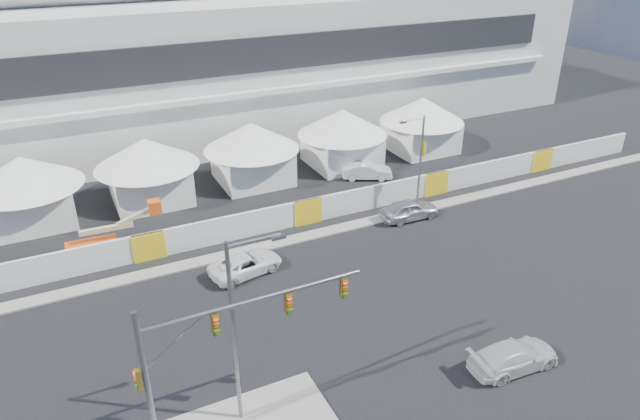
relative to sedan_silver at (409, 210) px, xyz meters
name	(u,v)px	position (x,y,z in m)	size (l,w,h in m)	color
ground	(320,362)	(-13.43, -11.66, -0.80)	(160.00, 160.00, 0.00)	black
far_curb	(468,198)	(6.57, 0.84, -0.74)	(80.00, 1.20, 0.12)	gray
stadium	(226,38)	(-4.72, 29.85, 8.65)	(80.00, 24.80, 21.98)	silver
tent_row	(201,156)	(-12.93, 12.34, 2.35)	(53.40, 8.40, 5.40)	white
hoarding_fence	(308,211)	(-7.43, 2.84, 0.20)	(70.00, 0.25, 2.00)	silver
scaffold_tower	(516,49)	(32.57, 24.34, 5.20)	(4.40, 4.40, 12.00)	#595B60
sedan_silver	(409,210)	(0.00, 0.00, 0.00)	(4.69, 1.89, 1.60)	silver
pickup_curb	(246,264)	(-14.07, -1.78, -0.11)	(4.96, 2.29, 1.38)	white
pickup_near	(514,356)	(-4.54, -16.38, -0.07)	(5.01, 2.04, 1.45)	silver
lot_car_a	(367,171)	(0.97, 8.24, -0.06)	(4.49, 1.56, 1.48)	silver
traffic_mast	(197,366)	(-20.29, -14.07, 3.63)	(10.04, 0.75, 7.73)	slate
streetlight_median	(239,322)	(-18.21, -13.51, 4.78)	(2.61, 0.26, 9.45)	slate
streetlight_curb	(419,158)	(1.12, 0.84, 3.84)	(2.37, 0.53, 7.98)	gray
boom_lift	(101,242)	(-22.29, 4.99, 0.12)	(6.71, 1.67, 3.40)	#F25716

